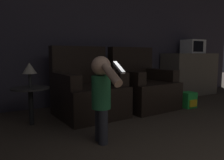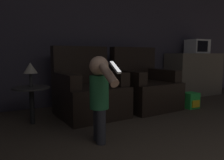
{
  "view_description": "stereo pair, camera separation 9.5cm",
  "coord_description": "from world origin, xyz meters",
  "px_view_note": "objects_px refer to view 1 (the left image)",
  "views": [
    {
      "loc": [
        -1.55,
        0.7,
        0.91
      ],
      "look_at": [
        -0.15,
        3.14,
        0.58
      ],
      "focal_mm": 35.0,
      "sensor_mm": 36.0,
      "label": 1
    },
    {
      "loc": [
        -1.47,
        0.65,
        0.91
      ],
      "look_at": [
        -0.15,
        3.14,
        0.58
      ],
      "focal_mm": 35.0,
      "sensor_mm": 36.0,
      "label": 2
    }
  ],
  "objects_px": {
    "armchair_left": "(88,92)",
    "microwave": "(193,47)",
    "toy_backpack": "(188,100)",
    "armchair_right": "(142,87)",
    "lamp": "(29,69)",
    "person_toddler": "(102,92)"
  },
  "relations": [
    {
      "from": "person_toddler",
      "to": "armchair_right",
      "type": "bearing_deg",
      "value": -44.04
    },
    {
      "from": "person_toddler",
      "to": "toy_backpack",
      "type": "bearing_deg",
      "value": -65.42
    },
    {
      "from": "armchair_left",
      "to": "armchair_right",
      "type": "distance_m",
      "value": 1.02
    },
    {
      "from": "armchair_right",
      "to": "microwave",
      "type": "bearing_deg",
      "value": 10.01
    },
    {
      "from": "armchair_left",
      "to": "microwave",
      "type": "xyz_separation_m",
      "value": [
        2.81,
        0.46,
        0.75
      ]
    },
    {
      "from": "armchair_left",
      "to": "microwave",
      "type": "bearing_deg",
      "value": 5.49
    },
    {
      "from": "armchair_left",
      "to": "lamp",
      "type": "distance_m",
      "value": 0.92
    },
    {
      "from": "armchair_right",
      "to": "lamp",
      "type": "height_order",
      "value": "armchair_right"
    },
    {
      "from": "armchair_right",
      "to": "microwave",
      "type": "relative_size",
      "value": 2.29
    },
    {
      "from": "armchair_right",
      "to": "lamp",
      "type": "distance_m",
      "value": 1.89
    },
    {
      "from": "person_toddler",
      "to": "lamp",
      "type": "relative_size",
      "value": 2.8
    },
    {
      "from": "armchair_left",
      "to": "person_toddler",
      "type": "xyz_separation_m",
      "value": [
        -0.3,
        -1.04,
        0.18
      ]
    },
    {
      "from": "microwave",
      "to": "lamp",
      "type": "distance_m",
      "value": 3.7
    },
    {
      "from": "toy_backpack",
      "to": "microwave",
      "type": "relative_size",
      "value": 0.58
    },
    {
      "from": "armchair_left",
      "to": "toy_backpack",
      "type": "height_order",
      "value": "armchair_left"
    },
    {
      "from": "armchair_right",
      "to": "person_toddler",
      "type": "bearing_deg",
      "value": -145.95
    },
    {
      "from": "microwave",
      "to": "lamp",
      "type": "bearing_deg",
      "value": -171.88
    },
    {
      "from": "toy_backpack",
      "to": "armchair_right",
      "type": "bearing_deg",
      "value": 147.92
    },
    {
      "from": "armchair_left",
      "to": "toy_backpack",
      "type": "relative_size",
      "value": 3.92
    },
    {
      "from": "person_toddler",
      "to": "lamp",
      "type": "bearing_deg",
      "value": 36.38
    },
    {
      "from": "armchair_left",
      "to": "lamp",
      "type": "relative_size",
      "value": 3.26
    },
    {
      "from": "armchair_right",
      "to": "toy_backpack",
      "type": "bearing_deg",
      "value": -36.32
    }
  ]
}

